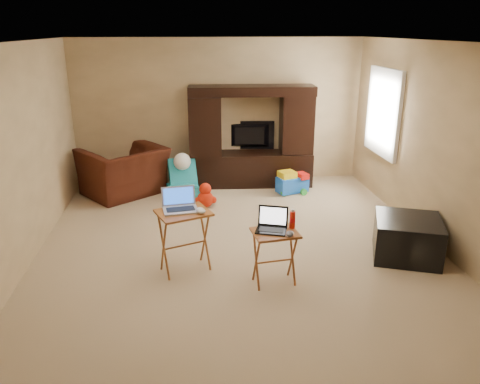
{
  "coord_description": "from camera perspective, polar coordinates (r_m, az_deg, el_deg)",
  "views": [
    {
      "loc": [
        -0.63,
        -5.4,
        2.64
      ],
      "look_at": [
        0.0,
        -0.2,
        0.8
      ],
      "focal_mm": 35.0,
      "sensor_mm": 36.0,
      "label": 1
    }
  ],
  "objects": [
    {
      "name": "laptop_right",
      "position": [
        4.92,
        3.85,
        -3.52
      ],
      "size": [
        0.39,
        0.35,
        0.24
      ],
      "primitive_type": "cube",
      "rotation": [
        0.0,
        0.0,
        -0.33
      ],
      "color": "black",
      "rests_on": "tray_table_right"
    },
    {
      "name": "laptop_left",
      "position": [
        5.19,
        -7.31,
        -1.04
      ],
      "size": [
        0.42,
        0.35,
        0.24
      ],
      "primitive_type": "cube",
      "rotation": [
        0.0,
        0.0,
        0.13
      ],
      "color": "#AAAAAE",
      "rests_on": "tray_table_left"
    },
    {
      "name": "ceiling",
      "position": [
        5.44,
        -0.27,
        17.87
      ],
      "size": [
        5.5,
        5.5,
        0.0
      ],
      "primitive_type": "plane",
      "rotation": [
        3.14,
        0.0,
        0.0
      ],
      "color": "silver",
      "rests_on": "ground"
    },
    {
      "name": "recliner",
      "position": [
        7.98,
        -13.93,
        2.45
      ],
      "size": [
        1.62,
        1.59,
        0.79
      ],
      "primitive_type": "imported",
      "rotation": [
        0.0,
        0.0,
        3.8
      ],
      "color": "#43180E",
      "rests_on": "floor"
    },
    {
      "name": "wall_right",
      "position": [
        6.4,
        22.7,
        5.29
      ],
      "size": [
        0.0,
        5.5,
        5.5
      ],
      "primitive_type": "plane",
      "rotation": [
        1.57,
        0.0,
        -1.57
      ],
      "color": "tan",
      "rests_on": "ground"
    },
    {
      "name": "floor",
      "position": [
        6.05,
        -0.23,
        -6.54
      ],
      "size": [
        5.5,
        5.5,
        0.0
      ],
      "primitive_type": "plane",
      "color": "#C7B08A",
      "rests_on": "ground"
    },
    {
      "name": "water_bottle",
      "position": [
        5.04,
        6.41,
        -3.39
      ],
      "size": [
        0.06,
        0.06,
        0.19
      ],
      "primitive_type": "cylinder",
      "color": "red",
      "rests_on": "tray_table_right"
    },
    {
      "name": "wall_left",
      "position": [
        5.88,
        -25.27,
        3.81
      ],
      "size": [
        0.0,
        5.5,
        5.5
      ],
      "primitive_type": "plane",
      "rotation": [
        1.57,
        0.0,
        1.57
      ],
      "color": "tan",
      "rests_on": "ground"
    },
    {
      "name": "ottoman",
      "position": [
        6.03,
        19.7,
        -5.3
      ],
      "size": [
        0.98,
        0.98,
        0.49
      ],
      "primitive_type": "cube",
      "rotation": [
        0.0,
        0.0,
        -0.36
      ],
      "color": "black",
      "rests_on": "floor"
    },
    {
      "name": "entertainment_center",
      "position": [
        8.14,
        1.39,
        6.77
      ],
      "size": [
        2.15,
        0.67,
        1.73
      ],
      "primitive_type": "cube",
      "rotation": [
        0.0,
        0.0,
        -0.07
      ],
      "color": "black",
      "rests_on": "floor"
    },
    {
      "name": "mouse_right",
      "position": [
        4.87,
        6.1,
        -5.08
      ],
      "size": [
        0.12,
        0.14,
        0.05
      ],
      "primitive_type": "ellipsoid",
      "rotation": [
        0.0,
        0.0,
        -0.35
      ],
      "color": "#3C3B40",
      "rests_on": "tray_table_right"
    },
    {
      "name": "plush_toy",
      "position": [
        7.26,
        -4.24,
        -0.36
      ],
      "size": [
        0.35,
        0.3,
        0.39
      ],
      "primitive_type": null,
      "color": "red",
      "rests_on": "floor"
    },
    {
      "name": "window_pane",
      "position": [
        7.72,
        17.2,
        9.26
      ],
      "size": [
        0.0,
        1.2,
        1.2
      ],
      "primitive_type": "plane",
      "rotation": [
        1.57,
        0.0,
        -1.57
      ],
      "color": "white",
      "rests_on": "ground"
    },
    {
      "name": "mouse_left",
      "position": [
        5.13,
        -4.81,
        -2.27
      ],
      "size": [
        0.14,
        0.17,
        0.06
      ],
      "primitive_type": "ellipsoid",
      "rotation": [
        0.0,
        0.0,
        0.33
      ],
      "color": "silver",
      "rests_on": "tray_table_left"
    },
    {
      "name": "television",
      "position": [
        8.34,
        1.18,
        6.84
      ],
      "size": [
        0.89,
        0.22,
        0.51
      ],
      "primitive_type": "imported",
      "rotation": [
        0.0,
        0.0,
        3.02
      ],
      "color": "black",
      "rests_on": "entertainment_center"
    },
    {
      "name": "child_rocker",
      "position": [
        7.75,
        -6.99,
        1.71
      ],
      "size": [
        0.58,
        0.63,
        0.62
      ],
      "primitive_type": null,
      "rotation": [
        0.0,
        0.0,
        0.26
      ],
      "color": "teal",
      "rests_on": "floor"
    },
    {
      "name": "tray_table_right",
      "position": [
        5.09,
        4.23,
        -7.99
      ],
      "size": [
        0.51,
        0.43,
        0.61
      ],
      "primitive_type": "cube",
      "rotation": [
        0.0,
        0.0,
        0.13
      ],
      "color": "brown",
      "rests_on": "floor"
    },
    {
      "name": "tray_table_left",
      "position": [
        5.35,
        -6.77,
        -5.99
      ],
      "size": [
        0.68,
        0.61,
        0.72
      ],
      "primitive_type": "cube",
      "rotation": [
        0.0,
        0.0,
        0.36
      ],
      "color": "#A85928",
      "rests_on": "floor"
    },
    {
      "name": "push_toy",
      "position": [
        7.92,
        6.39,
        1.25
      ],
      "size": [
        0.61,
        0.51,
        0.39
      ],
      "primitive_type": null,
      "rotation": [
        0.0,
        0.0,
        0.31
      ],
      "color": "blue",
      "rests_on": "floor"
    },
    {
      "name": "wall_front",
      "position": [
        3.06,
        5.81,
        -7.81
      ],
      "size": [
        5.0,
        0.0,
        5.0
      ],
      "primitive_type": "plane",
      "rotation": [
        -1.57,
        0.0,
        0.0
      ],
      "color": "tan",
      "rests_on": "ground"
    },
    {
      "name": "wall_back",
      "position": [
        8.29,
        -2.49,
        9.7
      ],
      "size": [
        5.0,
        0.0,
        5.0
      ],
      "primitive_type": "plane",
      "rotation": [
        1.57,
        0.0,
        0.0
      ],
      "color": "tan",
      "rests_on": "ground"
    },
    {
      "name": "window_frame",
      "position": [
        7.71,
        17.06,
        9.26
      ],
      "size": [
        0.06,
        1.14,
        1.34
      ],
      "primitive_type": "cube",
      "color": "white",
      "rests_on": "ground"
    }
  ]
}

